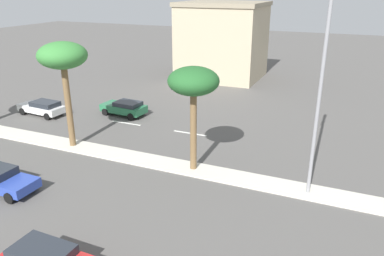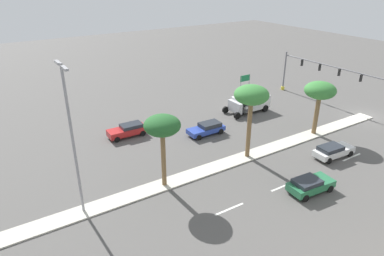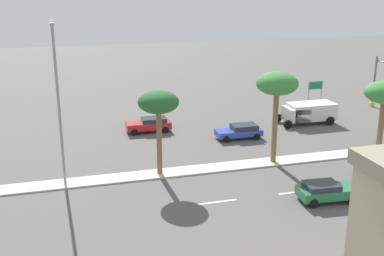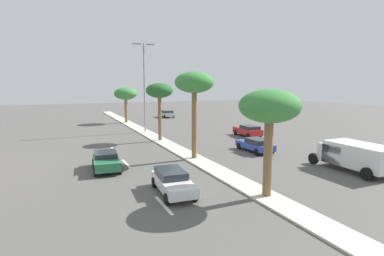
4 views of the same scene
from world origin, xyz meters
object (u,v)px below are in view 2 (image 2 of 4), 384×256
(palm_tree_leading, at_px, (320,91))
(box_truck, at_px, (248,103))
(street_lamp_right, at_px, (72,133))
(palm_tree_right, at_px, (251,97))
(palm_tree_outboard, at_px, (162,127))
(directional_road_sign, at_px, (245,81))
(sedan_blue_leading, at_px, (207,128))
(traffic_signal_gantry, at_px, (309,71))
(sedan_white_center, at_px, (333,151))
(sedan_green_right, at_px, (310,185))
(sedan_red_front, at_px, (128,130))

(palm_tree_leading, relative_size, box_truck, 1.00)
(palm_tree_leading, distance_m, street_lamp_right, 26.82)
(palm_tree_right, bearing_deg, palm_tree_leading, -89.59)
(palm_tree_outboard, relative_size, box_truck, 1.06)
(palm_tree_right, bearing_deg, directional_road_sign, -39.37)
(palm_tree_leading, relative_size, palm_tree_outboard, 0.94)
(palm_tree_right, height_order, sedan_blue_leading, palm_tree_right)
(directional_road_sign, relative_size, palm_tree_outboard, 0.50)
(palm_tree_right, distance_m, sedan_blue_leading, 8.80)
(directional_road_sign, bearing_deg, street_lamp_right, 116.82)
(traffic_signal_gantry, relative_size, box_truck, 2.62)
(directional_road_sign, xyz_separation_m, palm_tree_leading, (-14.52, 1.85, 2.73))
(directional_road_sign, bearing_deg, sedan_blue_leading, 122.77)
(palm_tree_outboard, bearing_deg, traffic_signal_gantry, -72.13)
(palm_tree_leading, distance_m, sedan_white_center, 7.07)
(palm_tree_leading, xyz_separation_m, street_lamp_right, (0.06, 26.76, 1.71))
(directional_road_sign, distance_m, box_truck, 6.47)
(sedan_green_right, bearing_deg, sedan_blue_leading, 3.10)
(street_lamp_right, distance_m, sedan_green_right, 19.69)
(sedan_white_center, relative_size, sedan_green_right, 1.07)
(traffic_signal_gantry, xyz_separation_m, directional_road_sign, (5.37, 7.23, -1.58))
(sedan_blue_leading, bearing_deg, street_lamp_right, 111.86)
(palm_tree_right, xyz_separation_m, box_truck, (9.49, -8.19, -5.23))
(palm_tree_outboard, xyz_separation_m, sedan_green_right, (-7.51, -9.97, -4.92))
(palm_tree_leading, distance_m, box_truck, 10.38)
(directional_road_sign, distance_m, sedan_green_right, 25.03)
(palm_tree_outboard, xyz_separation_m, box_truck, (9.53, -17.73, -4.42))
(sedan_blue_leading, bearing_deg, traffic_signal_gantry, -82.54)
(box_truck, bearing_deg, palm_tree_right, 139.19)
(directional_road_sign, bearing_deg, palm_tree_outboard, 124.23)
(palm_tree_right, bearing_deg, box_truck, -40.81)
(traffic_signal_gantry, relative_size, palm_tree_leading, 2.63)
(street_lamp_right, bearing_deg, sedan_blue_leading, -68.14)
(sedan_white_center, relative_size, box_truck, 0.73)
(traffic_signal_gantry, xyz_separation_m, box_truck, (0.26, 11.02, -2.77))
(street_lamp_right, bearing_deg, box_truck, -69.35)
(palm_tree_right, height_order, sedan_red_front, palm_tree_right)
(traffic_signal_gantry, relative_size, palm_tree_outboard, 2.46)
(street_lamp_right, relative_size, sedan_blue_leading, 2.68)
(sedan_white_center, distance_m, box_truck, 14.18)
(sedan_red_front, xyz_separation_m, sedan_green_right, (-18.60, -8.65, -0.04))
(palm_tree_outboard, relative_size, street_lamp_right, 0.56)
(palm_tree_outboard, xyz_separation_m, sedan_white_center, (-4.61, -16.80, -4.92))
(sedan_red_front, bearing_deg, palm_tree_leading, -120.88)
(traffic_signal_gantry, bearing_deg, palm_tree_leading, 135.21)
(palm_tree_leading, xyz_separation_m, palm_tree_outboard, (-0.12, 19.66, 0.50))
(palm_tree_right, height_order, palm_tree_outboard, palm_tree_right)
(traffic_signal_gantry, xyz_separation_m, palm_tree_leading, (-9.15, 9.08, 1.15))
(palm_tree_outboard, distance_m, sedan_white_center, 18.10)
(directional_road_sign, relative_size, street_lamp_right, 0.28)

